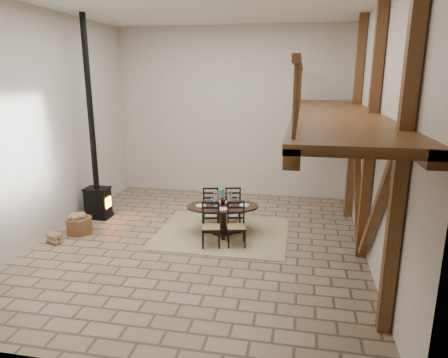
% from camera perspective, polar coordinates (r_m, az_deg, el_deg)
% --- Properties ---
extents(ground, '(8.00, 8.00, 0.00)m').
position_cam_1_polar(ground, '(8.94, -3.44, -9.10)').
color(ground, gray).
rests_on(ground, ground).
extents(room_shell, '(7.02, 8.02, 5.01)m').
position_cam_1_polar(room_shell, '(7.99, 4.65, 10.44)').
color(room_shell, beige).
rests_on(room_shell, ground).
extents(rug, '(3.00, 2.50, 0.02)m').
position_cam_1_polar(rug, '(9.44, -0.20, -7.69)').
color(rug, tan).
rests_on(rug, ground).
extents(dining_table, '(1.84, 2.00, 1.06)m').
position_cam_1_polar(dining_table, '(9.30, -0.20, -5.46)').
color(dining_table, black).
rests_on(dining_table, ground).
extents(wood_stove, '(0.62, 0.47, 5.00)m').
position_cam_1_polar(wood_stove, '(10.64, -17.86, 0.56)').
color(wood_stove, black).
rests_on(wood_stove, ground).
extents(log_basket, '(0.58, 0.58, 0.48)m').
position_cam_1_polar(log_basket, '(9.97, -19.96, -6.15)').
color(log_basket, brown).
rests_on(log_basket, ground).
extents(log_stack, '(0.38, 0.33, 0.22)m').
position_cam_1_polar(log_stack, '(9.65, -23.04, -7.77)').
color(log_stack, tan).
rests_on(log_stack, ground).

